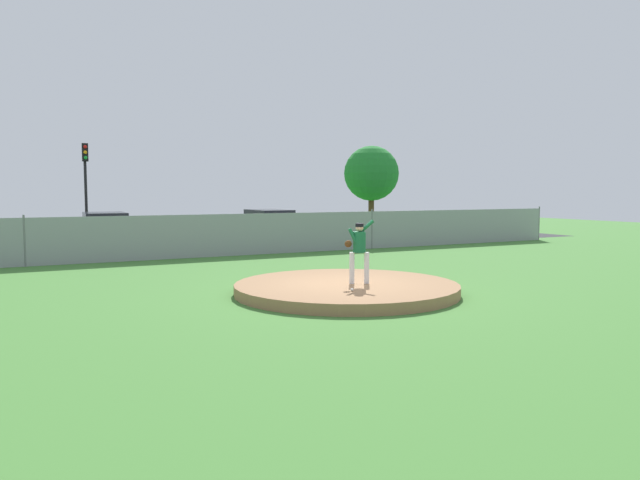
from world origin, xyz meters
name	(u,v)px	position (x,y,z in m)	size (l,w,h in m)	color
ground_plane	(259,267)	(0.00, 6.00, 0.00)	(80.00, 80.00, 0.00)	#427A33
asphalt_strip	(192,247)	(0.00, 14.50, 0.00)	(44.00, 7.00, 0.01)	#2B2B2D
pitchers_mound	(346,288)	(0.00, 0.00, 0.13)	(5.74, 5.74, 0.27)	#99704C
pitcher_youth	(359,246)	(0.26, -0.19, 1.22)	(0.80, 0.32, 1.63)	silver
baseball	(352,290)	(-0.50, -1.13, 0.31)	(0.07, 0.07, 0.07)	white
chainlink_fence	(222,235)	(0.00, 10.00, 0.86)	(35.86, 0.07, 1.81)	gray
parked_car_slate	(269,227)	(4.00, 14.65, 0.83)	(1.98, 4.81, 1.71)	slate
parked_car_charcoal	(105,232)	(-3.84, 14.65, 0.81)	(2.09, 4.72, 1.70)	#232328
traffic_cone_orange	(203,243)	(0.26, 13.60, 0.26)	(0.40, 0.40, 0.55)	orange
traffic_light_near	(86,176)	(-4.11, 19.07, 3.42)	(0.28, 0.46, 5.03)	black
tree_slender_far	(371,174)	(15.21, 22.69, 3.89)	(3.87, 3.87, 5.84)	#4C331E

